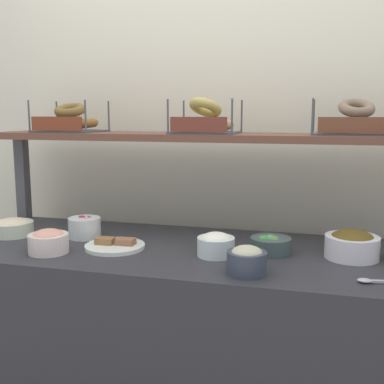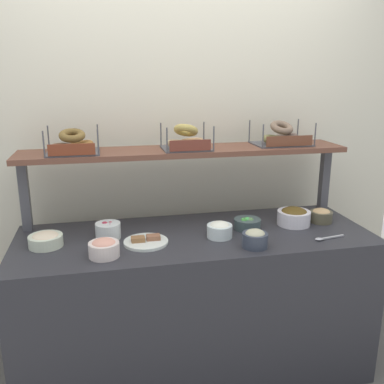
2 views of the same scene
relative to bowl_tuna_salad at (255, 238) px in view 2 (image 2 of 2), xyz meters
name	(u,v)px [view 2 (image 2 of 2)]	position (x,y,z in m)	size (l,w,h in m)	color
ground_plane	(195,367)	(-0.26, 0.23, -0.90)	(8.00, 8.00, 0.00)	#595651
back_wall	(177,154)	(-0.26, 0.78, 0.30)	(3.13, 0.06, 2.40)	beige
deli_counter	(195,304)	(-0.26, 0.23, -0.47)	(1.93, 0.70, 0.85)	#2D2D33
shelf_riser_left	(25,196)	(-1.16, 0.50, 0.15)	(0.05, 0.05, 0.40)	#4C4C51
shelf_riser_right	(324,179)	(0.65, 0.50, 0.15)	(0.05, 0.05, 0.40)	#4C4C51
upper_shelf	(185,151)	(-0.26, 0.50, 0.37)	(1.89, 0.32, 0.03)	brown
bowl_tuna_salad	(255,238)	(0.00, 0.00, 0.00)	(0.13, 0.13, 0.09)	#363E4C
bowl_beet_salad	(108,230)	(-0.72, 0.28, 0.00)	(0.13, 0.13, 0.09)	white
bowl_lox_spread	(104,248)	(-0.75, 0.04, 0.00)	(0.15, 0.15, 0.09)	silver
bowl_hummus	(321,215)	(0.52, 0.28, -0.01)	(0.13, 0.13, 0.08)	brown
bowl_veggie_mix	(247,223)	(0.05, 0.26, -0.01)	(0.15, 0.15, 0.07)	#3E4F4E
bowl_chocolate_spread	(294,216)	(0.34, 0.27, 0.00)	(0.19, 0.19, 0.10)	white
bowl_potato_salad	(46,240)	(-1.04, 0.23, -0.01)	(0.17, 0.17, 0.07)	silver
bowl_cream_cheese	(220,230)	(-0.14, 0.17, 0.00)	(0.14, 0.14, 0.09)	white
serving_plate_white	(146,241)	(-0.53, 0.16, -0.04)	(0.23, 0.23, 0.04)	white
serving_spoon_near_plate	(325,238)	(0.40, 0.02, -0.04)	(0.18, 0.05, 0.01)	#B7B7BC
bagel_basket_cinnamon_raisin	(72,145)	(-0.89, 0.48, 0.43)	(0.29, 0.25, 0.14)	#4C4C51
bagel_basket_sesame	(186,141)	(-0.25, 0.48, 0.43)	(0.29, 0.26, 0.16)	#4C4C51
bagel_basket_poppy	(281,137)	(0.34, 0.51, 0.43)	(0.34, 0.26, 0.15)	#4C4C51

